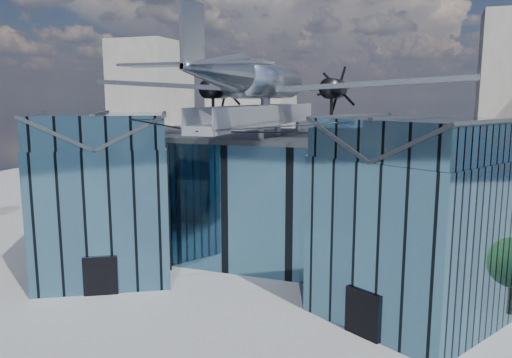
% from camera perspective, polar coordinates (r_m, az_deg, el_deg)
% --- Properties ---
extents(ground_plane, '(120.00, 120.00, 0.00)m').
position_cam_1_polar(ground_plane, '(34.95, -1.14, -12.24)').
color(ground_plane, gray).
extents(museum, '(32.88, 24.50, 17.60)m').
position_cam_1_polar(museum, '(38.67, 1.93, -1.56)').
color(museum, teal).
rests_on(museum, ground).
extents(bg_towers, '(77.00, 24.50, 26.00)m').
position_cam_1_polar(bg_towers, '(81.49, 12.78, 7.14)').
color(bg_towers, gray).
rests_on(bg_towers, ground).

